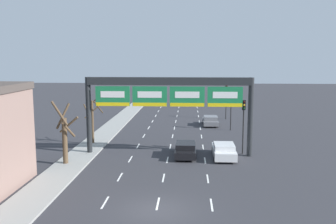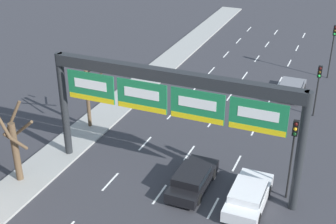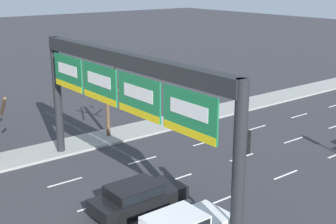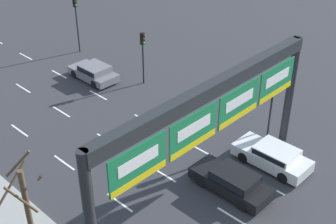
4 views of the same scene
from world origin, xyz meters
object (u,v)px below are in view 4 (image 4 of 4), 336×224
object	(u,v)px
car_grey	(94,72)
car_black	(232,181)
traffic_light_near_gantry	(273,92)
traffic_light_mid_block	(143,48)
car_white	(273,156)
traffic_light_far_end	(76,13)
sign_gantry	(213,111)
tree_bare_closest	(26,203)

from	to	relation	value
car_grey	car_black	size ratio (longest dim) A/B	0.92
traffic_light_near_gantry	traffic_light_mid_block	world-z (taller)	traffic_light_near_gantry
traffic_light_near_gantry	traffic_light_mid_block	distance (m)	11.41
car_white	traffic_light_far_end	world-z (taller)	traffic_light_far_end
car_grey	traffic_light_far_end	bearing A→B (deg)	64.22
sign_gantry	car_black	size ratio (longest dim) A/B	3.34
car_white	traffic_light_near_gantry	bearing A→B (deg)	40.24
car_grey	traffic_light_mid_block	distance (m)	4.61
car_white	traffic_light_far_end	distance (m)	21.76
car_grey	car_white	world-z (taller)	car_white
car_black	traffic_light_mid_block	distance (m)	13.96
car_grey	traffic_light_near_gantry	xyz separation A→B (m)	(2.20, -14.66, 2.90)
car_black	traffic_light_mid_block	xyz separation A→B (m)	(5.44, 12.65, 2.27)
car_black	traffic_light_near_gantry	distance (m)	6.20
car_white	tree_bare_closest	size ratio (longest dim) A/B	0.91
sign_gantry	traffic_light_far_end	distance (m)	22.05
traffic_light_near_gantry	tree_bare_closest	xyz separation A→B (m)	(-14.97, 3.07, -0.85)
sign_gantry	car_grey	size ratio (longest dim) A/B	3.62
car_white	traffic_light_far_end	bearing A→B (deg)	84.15
car_grey	traffic_light_mid_block	bearing A→B (deg)	-54.86
car_white	car_black	bearing A→B (deg)	174.41
sign_gantry	traffic_light_mid_block	world-z (taller)	sign_gantry
car_grey	sign_gantry	bearing A→B (deg)	-106.87
car_black	tree_bare_closest	distance (m)	10.74
car_white	traffic_light_mid_block	world-z (taller)	traffic_light_mid_block
traffic_light_near_gantry	traffic_light_far_end	xyz separation A→B (m)	(0.31, 19.87, -0.03)
tree_bare_closest	traffic_light_mid_block	bearing A→B (deg)	28.93
car_grey	traffic_light_far_end	distance (m)	6.46
traffic_light_far_end	tree_bare_closest	distance (m)	22.73
car_black	traffic_light_mid_block	world-z (taller)	traffic_light_mid_block
car_black	sign_gantry	bearing A→B (deg)	165.78
traffic_light_far_end	car_black	bearing A→B (deg)	-105.00
traffic_light_far_end	tree_bare_closest	world-z (taller)	tree_bare_closest
traffic_light_mid_block	tree_bare_closest	size ratio (longest dim) A/B	0.84
car_black	traffic_light_far_end	bearing A→B (deg)	75.00
traffic_light_near_gantry	traffic_light_mid_block	bearing A→B (deg)	89.52
car_white	car_black	distance (m)	3.47
traffic_light_near_gantry	car_white	bearing A→B (deg)	-139.76
traffic_light_far_end	sign_gantry	bearing A→B (deg)	-109.21
car_white	car_black	world-z (taller)	car_white
traffic_light_near_gantry	traffic_light_mid_block	size ratio (longest dim) A/B	1.22
car_grey	traffic_light_mid_block	size ratio (longest dim) A/B	1.02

